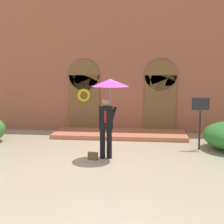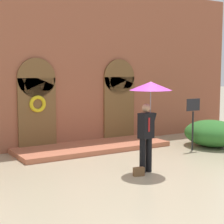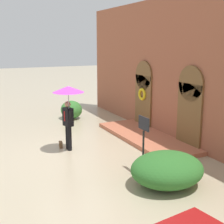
{
  "view_description": "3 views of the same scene",
  "coord_description": "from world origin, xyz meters",
  "views": [
    {
      "loc": [
        1.06,
        -9.1,
        2.62
      ],
      "look_at": [
        -0.16,
        1.69,
        1.15
      ],
      "focal_mm": 50.0,
      "sensor_mm": 36.0,
      "label": 1
    },
    {
      "loc": [
        -5.84,
        -7.84,
        2.67
      ],
      "look_at": [
        0.05,
        1.87,
        1.38
      ],
      "focal_mm": 60.0,
      "sensor_mm": 36.0,
      "label": 2
    },
    {
      "loc": [
        10.32,
        -3.46,
        3.82
      ],
      "look_at": [
        0.15,
        1.48,
        1.31
      ],
      "focal_mm": 50.0,
      "sensor_mm": 36.0,
      "label": 3
    }
  ],
  "objects": [
    {
      "name": "ground_plane",
      "position": [
        0.0,
        0.0,
        0.0
      ],
      "size": [
        80.0,
        80.0,
        0.0
      ],
      "primitive_type": "plane",
      "color": "tan"
    },
    {
      "name": "sign_post",
      "position": [
        2.8,
        1.23,
        1.16
      ],
      "size": [
        0.56,
        0.06,
        1.72
      ],
      "color": "black",
      "rests_on": "ground"
    },
    {
      "name": "person_with_umbrella",
      "position": [
        -0.04,
        -0.14,
        1.91
      ],
      "size": [
        1.1,
        1.1,
        2.36
      ],
      "color": "black",
      "rests_on": "ground"
    },
    {
      "name": "shrub_right",
      "position": [
        3.84,
        1.36,
        0.46
      ],
      "size": [
        1.78,
        2.06,
        0.92
      ],
      "primitive_type": "ellipsoid",
      "color": "#2D6B28",
      "rests_on": "ground"
    },
    {
      "name": "building_facade",
      "position": [
        -0.0,
        4.15,
        2.68
      ],
      "size": [
        14.0,
        2.3,
        5.6
      ],
      "color": "#9E563D",
      "rests_on": "ground"
    },
    {
      "name": "shrub_left",
      "position": [
        -4.68,
        1.5,
        0.46
      ],
      "size": [
        1.2,
        1.08,
        0.93
      ],
      "primitive_type": "ellipsoid",
      "color": "#387A33",
      "rests_on": "ground"
    },
    {
      "name": "handbag",
      "position": [
        -0.5,
        -0.34,
        0.11
      ],
      "size": [
        0.3,
        0.17,
        0.22
      ],
      "primitive_type": "cube",
      "rotation": [
        0.0,
        0.0,
        -0.2
      ],
      "color": "brown",
      "rests_on": "ground"
    }
  ]
}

